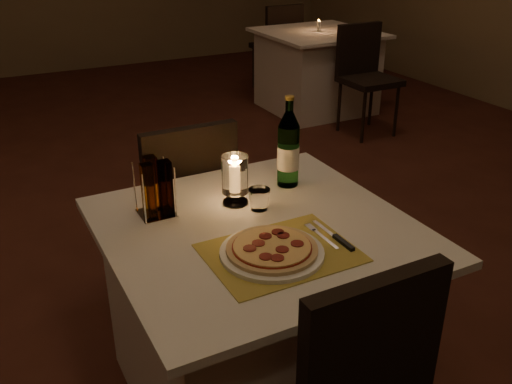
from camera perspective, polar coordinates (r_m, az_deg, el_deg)
name	(u,v)px	position (r m, az deg, el deg)	size (l,w,h in m)	color
floor	(165,302)	(2.85, -9.08, -10.83)	(8.00, 10.00, 0.02)	#4D2218
main_table	(259,315)	(2.11, 0.26, -12.21)	(1.00, 1.00, 0.74)	white
chair_far	(184,195)	(2.58, -7.17, -0.33)	(0.42, 0.42, 0.90)	black
placemat	(280,253)	(1.76, 2.45, -6.09)	(0.45, 0.34, 0.00)	gold
plate	(272,253)	(1.74, 1.60, -6.08)	(0.32, 0.32, 0.01)	white
pizza	(272,248)	(1.74, 1.61, -5.62)	(0.28, 0.28, 0.02)	#D8B77F
fork	(319,234)	(1.86, 6.36, -4.24)	(0.02, 0.18, 0.00)	silver
knife	(339,239)	(1.83, 8.33, -4.72)	(0.02, 0.22, 0.01)	black
tumbler	(259,199)	(2.00, 0.32, -0.73)	(0.08, 0.08, 0.08)	white
water_bottle	(288,150)	(2.16, 3.25, 4.20)	(0.08, 0.08, 0.35)	#66B05E
hurricane_candle	(235,176)	(2.02, -2.12, 1.60)	(0.10, 0.10, 0.18)	white
cruet_caddy	(156,190)	(1.96, -10.01, 0.19)	(0.12, 0.12, 0.21)	white
neighbor_table_right	(316,71)	(5.56, 6.07, 11.97)	(1.00, 1.00, 0.74)	white
neighbor_chair_ra	(364,68)	(4.95, 10.78, 12.09)	(0.42, 0.42, 0.90)	black
neighbor_chair_rb	(280,39)	(6.11, 2.37, 15.01)	(0.42, 0.42, 0.90)	black
neighbor_candle_right	(319,26)	(5.47, 6.28, 16.18)	(0.03, 0.03, 0.11)	white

